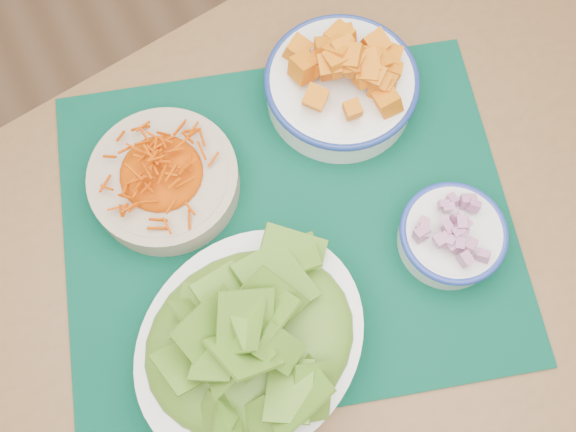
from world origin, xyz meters
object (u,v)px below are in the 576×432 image
at_px(placemat, 288,224).
at_px(onion_bowl, 453,234).
at_px(carrot_bowl, 163,177).
at_px(table, 320,273).
at_px(squash_bowl, 342,80).
at_px(lettuce_bowl, 250,340).

bearing_deg(placemat, onion_bowl, -16.97).
height_order(placemat, carrot_bowl, carrot_bowl).
bearing_deg(carrot_bowl, onion_bowl, -38.54).
bearing_deg(table, squash_bowl, 48.85).
distance_m(placemat, squash_bowl, 0.21).
height_order(carrot_bowl, squash_bowl, squash_bowl).
bearing_deg(squash_bowl, table, -123.22).
bearing_deg(placemat, squash_bowl, 59.05).
bearing_deg(onion_bowl, table, 159.40).
bearing_deg(squash_bowl, onion_bowl, -84.57).
bearing_deg(carrot_bowl, lettuce_bowl, -87.83).
relative_size(table, carrot_bowl, 5.67).
height_order(table, onion_bowl, onion_bowl).
distance_m(carrot_bowl, squash_bowl, 0.28).
height_order(table, carrot_bowl, carrot_bowl).
bearing_deg(table, onion_bowl, -28.54).
height_order(carrot_bowl, onion_bowl, carrot_bowl).
xyz_separation_m(placemat, onion_bowl, (0.18, -0.12, 0.04)).
height_order(carrot_bowl, lettuce_bowl, lettuce_bowl).
relative_size(placemat, lettuce_bowl, 1.65).
height_order(squash_bowl, onion_bowl, squash_bowl).
height_order(placemat, squash_bowl, squash_bowl).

